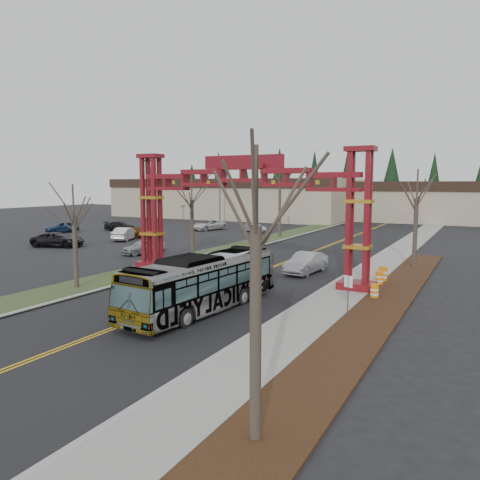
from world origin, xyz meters
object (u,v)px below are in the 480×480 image
Objects in this scene: parked_car_near_a at (143,247)px; parked_car_far_b at (209,225)px; parked_car_far_a at (254,228)px; barrel_south at (374,292)px; retail_building_east at (458,201)px; light_pole_near at (152,198)px; light_pole_far at (220,192)px; retail_building_west at (236,198)px; gateway_arch at (243,194)px; parked_car_near_b at (125,234)px; parked_car_far_c at (120,226)px; parked_car_mid_b at (62,227)px; barrel_north at (383,275)px; transit_bus at (203,283)px; bare_tree_right_near at (256,228)px; light_pole_mid at (148,189)px; street_sign at (348,288)px; bare_tree_median_far at (280,182)px; barrel_mid at (379,279)px; silver_sedan at (306,263)px; bare_tree_median_mid at (192,200)px; bare_tree_right_far at (417,199)px; parked_car_near_c at (58,240)px; bare_tree_median_near at (74,215)px; parked_car_mid_a at (128,234)px.

parked_car_near_a is 0.79× the size of parked_car_far_b.
parked_car_far_a is 37.96m from barrel_south.
parked_car_far_a is (-23.40, -33.20, -2.90)m from retail_building_east.
light_pole_near is 0.96× the size of light_pole_far.
retail_building_east is (40.00, 8.00, -0.25)m from retail_building_west.
retail_building_east is (10.00, 61.95, -2.47)m from gateway_arch.
parked_car_near_b is at bearing -123.88° from retail_building_east.
parked_car_mid_b is at bearing 118.31° from parked_car_far_c.
light_pole_far is 8.31× the size of barrel_north.
bare_tree_right_near is at bearing -46.36° from transit_bus.
gateway_arch reaches higher than parked_car_mid_b.
parked_car_far_a is 0.37× the size of light_pole_mid.
parked_car_far_a is 0.48× the size of bare_tree_right_near.
bare_tree_right_near reaches higher than street_sign.
gateway_arch reaches higher than light_pole_near.
transit_bus reaches higher than parked_car_far_b.
parked_car_near_b is at bearing -81.25° from parked_car_far_b.
bare_tree_median_far reaches higher than barrel_mid.
silver_sedan is at bearing 138.30° from barrel_south.
bare_tree_median_mid is 14.41m from light_pole_near.
street_sign is at bearing 128.90° from parked_car_near_b.
bare_tree_right_far reaches higher than parked_car_mid_b.
parked_car_far_b is 38.35m from barrel_north.
bare_tree_median_far is (17.07, 19.40, 6.12)m from parked_car_near_c.
bare_tree_median_near is 0.87× the size of bare_tree_right_near.
barrel_south is at bearing -36.55° from silver_sedan.
transit_bus is 1.62× the size of bare_tree_median_near.
retail_building_west is (-30.00, 53.96, -2.22)m from gateway_arch.
parked_car_far_c is at bearing -64.60° from parked_car_near_b.
retail_building_west reaches higher than parked_car_far_c.
parked_car_near_a is 15.02m from bare_tree_median_near.
parked_car_mid_a is 2.17× the size of street_sign.
parked_car_far_c is 4.13× the size of barrel_north.
bare_tree_right_near is 22.37m from barrel_north.
parked_car_far_b is 0.79× the size of bare_tree_median_near.
bare_tree_median_near is at bearing -146.68° from barrel_north.
parked_car_mid_a is at bearing 16.00° from parked_car_mid_b.
gateway_arch is 26.80m from parked_car_near_b.
transit_bus is at bearing -96.50° from retail_building_east.
light_pole_far is (-24.99, 39.10, -0.80)m from gateway_arch.
barrel_south is (22.84, -30.32, -0.16)m from parked_car_far_a.
bare_tree_median_mid is 20.92m from street_sign.
bare_tree_median_mid is 29.89m from bare_tree_right_near.
parked_car_far_c is 0.48× the size of bare_tree_median_far.
parked_car_mid_a is at bearing 158.46° from parked_car_near_a.
retail_building_west is 9.92× the size of parked_car_mid_a.
gateway_arch is at bearing -36.03° from parked_car_mid_a.
light_pole_far is at bearing -104.81° from parked_car_near_b.
bare_tree_right_far reaches higher than bare_tree_median_mid.
bare_tree_right_near is 67.24m from light_pole_far.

